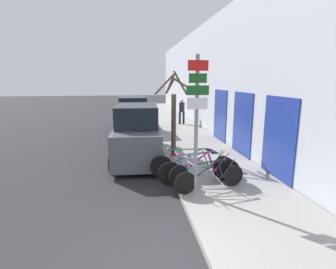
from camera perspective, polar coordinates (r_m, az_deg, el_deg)
ground_plane at (r=15.30m, az=-6.99°, el=-0.19°), size 80.00×80.00×0.00m
sidewalk_curb at (r=18.26m, az=1.00°, el=2.10°), size 3.20×32.00×0.15m
building_facade at (r=18.28m, az=6.61°, el=11.98°), size 0.23×32.00×6.50m
signpost at (r=6.76m, az=6.22°, el=3.55°), size 0.58×0.12×3.64m
bicycle_0 at (r=7.42m, az=9.22°, el=-9.21°), size 2.11×0.64×0.87m
bicycle_1 at (r=7.76m, az=6.90°, el=-7.82°), size 2.46×0.44×0.99m
bicycle_2 at (r=8.02m, az=7.24°, el=-7.39°), size 2.15×1.03×0.91m
bicycle_3 at (r=8.17m, az=5.38°, el=-6.76°), size 2.59×0.65×0.99m
parked_car_0 at (r=10.50m, az=-6.69°, el=-0.09°), size 2.11×4.63×2.22m
parked_car_1 at (r=15.97m, az=-7.70°, el=3.93°), size 2.06×4.33×2.18m
pedestrian_near at (r=18.11m, az=3.02°, el=5.39°), size 0.44×0.38×1.71m
street_tree at (r=10.37m, az=1.28°, el=4.28°), size 1.81×1.26×3.36m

